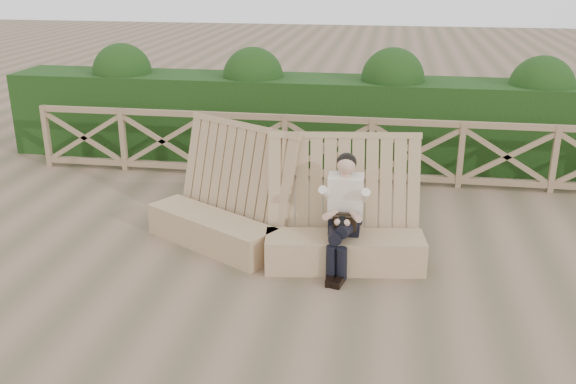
# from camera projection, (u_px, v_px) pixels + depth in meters

# --- Properties ---
(ground) EXTENTS (60.00, 60.00, 0.00)m
(ground) POSITION_uv_depth(u_px,v_px,m) (295.00, 276.00, 7.54)
(ground) COLOR brown
(ground) RESTS_ON ground
(bench) EXTENTS (3.65, 1.63, 1.55)m
(bench) POSITION_uv_depth(u_px,v_px,m) (278.00, 225.00, 7.99)
(bench) COLOR #998157
(bench) RESTS_ON ground
(woman) EXTENTS (0.41, 0.88, 1.40)m
(woman) POSITION_uv_depth(u_px,v_px,m) (344.00, 210.00, 7.53)
(woman) COLOR black
(woman) RESTS_ON ground
(guardrail) EXTENTS (10.10, 0.09, 1.10)m
(guardrail) POSITION_uv_depth(u_px,v_px,m) (327.00, 149.00, 10.60)
(guardrail) COLOR #8A6E50
(guardrail) RESTS_ON ground
(hedge) EXTENTS (12.00, 1.20, 1.50)m
(hedge) POSITION_uv_depth(u_px,v_px,m) (335.00, 120.00, 11.64)
(hedge) COLOR black
(hedge) RESTS_ON ground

